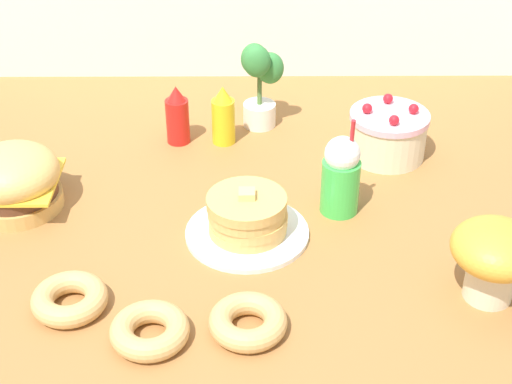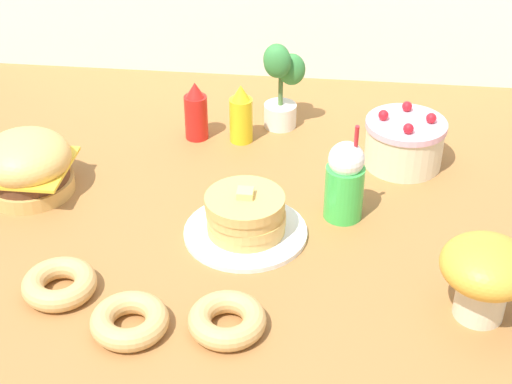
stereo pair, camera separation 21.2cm
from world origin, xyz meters
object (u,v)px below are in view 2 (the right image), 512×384
(burger, at_px, (27,165))
(donut_chocolate, at_px, (130,320))
(layer_cake, at_px, (404,142))
(pancake_stack, at_px, (246,218))
(mustard_bottle, at_px, (241,115))
(mushroom_stool, at_px, (486,272))
(potted_plant, at_px, (281,82))
(donut_pink_glaze, at_px, (59,283))
(cream_soda_cup, at_px, (345,181))
(ketchup_bottle, at_px, (196,112))
(donut_vanilla, at_px, (227,320))

(burger, xyz_separation_m, donut_chocolate, (0.45, -0.56, -0.06))
(layer_cake, bearing_deg, pancake_stack, -136.04)
(mustard_bottle, distance_m, mushroom_stool, 1.04)
(pancake_stack, height_order, potted_plant, potted_plant)
(pancake_stack, bearing_deg, mustard_bottle, 98.70)
(donut_pink_glaze, distance_m, potted_plant, 1.06)
(mustard_bottle, bearing_deg, cream_soda_cup, -49.21)
(pancake_stack, height_order, donut_pink_glaze, pancake_stack)
(ketchup_bottle, bearing_deg, layer_cake, -7.96)
(potted_plant, bearing_deg, burger, -145.42)
(mushroom_stool, bearing_deg, layer_cake, 102.59)
(donut_pink_glaze, xyz_separation_m, donut_vanilla, (0.44, -0.08, 0.00))
(pancake_stack, height_order, donut_vanilla, pancake_stack)
(pancake_stack, relative_size, potted_plant, 1.11)
(donut_pink_glaze, xyz_separation_m, donut_chocolate, (0.21, -0.11, 0.00))
(mustard_bottle, height_order, donut_pink_glaze, mustard_bottle)
(ketchup_bottle, relative_size, mustard_bottle, 1.00)
(donut_pink_glaze, height_order, donut_chocolate, same)
(ketchup_bottle, bearing_deg, pancake_stack, -66.33)
(pancake_stack, distance_m, mushroom_stool, 0.66)
(burger, distance_m, donut_pink_glaze, 0.51)
(mushroom_stool, bearing_deg, donut_pink_glaze, -177.88)
(potted_plant, bearing_deg, donut_pink_glaze, -117.01)
(ketchup_bottle, height_order, cream_soda_cup, cream_soda_cup)
(mustard_bottle, relative_size, potted_plant, 0.66)
(cream_soda_cup, relative_size, mushroom_stool, 1.36)
(pancake_stack, distance_m, cream_soda_cup, 0.30)
(mustard_bottle, bearing_deg, mushroom_stool, -48.84)
(layer_cake, distance_m, donut_chocolate, 1.08)
(pancake_stack, relative_size, donut_vanilla, 1.83)
(mustard_bottle, bearing_deg, ketchup_bottle, 178.81)
(cream_soda_cup, bearing_deg, burger, 178.55)
(cream_soda_cup, relative_size, donut_pink_glaze, 1.61)
(pancake_stack, height_order, mustard_bottle, mustard_bottle)
(layer_cake, distance_m, mustard_bottle, 0.54)
(pancake_stack, distance_m, potted_plant, 0.65)
(ketchup_bottle, bearing_deg, cream_soda_cup, -39.11)
(burger, relative_size, donut_pink_glaze, 1.43)
(cream_soda_cup, height_order, donut_chocolate, cream_soda_cup)
(donut_vanilla, bearing_deg, donut_chocolate, -172.96)
(donut_chocolate, height_order, potted_plant, potted_plant)
(mushroom_stool, bearing_deg, potted_plant, 122.04)
(donut_chocolate, bearing_deg, potted_plant, 75.61)
(layer_cake, xyz_separation_m, mustard_bottle, (-0.53, 0.09, 0.02))
(ketchup_bottle, distance_m, cream_soda_cup, 0.64)
(donut_pink_glaze, relative_size, potted_plant, 0.61)
(mustard_bottle, xyz_separation_m, donut_chocolate, (-0.15, -0.93, -0.06))
(ketchup_bottle, height_order, donut_chocolate, ketchup_bottle)
(ketchup_bottle, bearing_deg, donut_vanilla, -75.52)
(ketchup_bottle, height_order, mushroom_stool, mushroom_stool)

